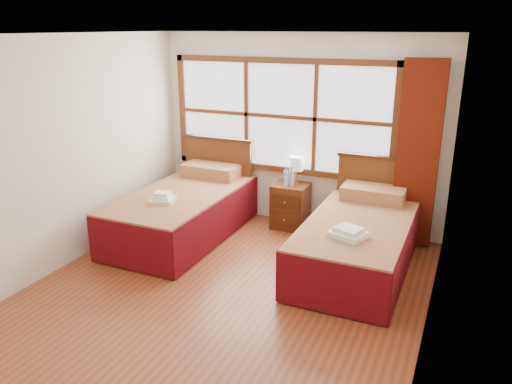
% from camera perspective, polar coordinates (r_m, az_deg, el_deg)
% --- Properties ---
extents(floor, '(4.50, 4.50, 0.00)m').
position_cam_1_polar(floor, '(5.36, -3.70, -11.44)').
color(floor, brown).
rests_on(floor, ground).
extents(ceiling, '(4.50, 4.50, 0.00)m').
position_cam_1_polar(ceiling, '(4.65, -4.39, 17.55)').
color(ceiling, white).
rests_on(ceiling, wall_back).
extents(wall_back, '(4.00, 0.00, 4.00)m').
position_cam_1_polar(wall_back, '(6.86, 4.83, 6.87)').
color(wall_back, silver).
rests_on(wall_back, floor).
extents(wall_left, '(0.00, 4.50, 4.50)m').
position_cam_1_polar(wall_left, '(6.02, -21.15, 4.06)').
color(wall_left, silver).
rests_on(wall_left, floor).
extents(wall_right, '(0.00, 4.50, 4.50)m').
position_cam_1_polar(wall_right, '(4.33, 20.12, -1.14)').
color(wall_right, silver).
rests_on(wall_right, floor).
extents(window, '(3.16, 0.06, 1.56)m').
position_cam_1_polar(window, '(6.87, 2.78, 8.63)').
color(window, white).
rests_on(window, wall_back).
extents(curtain, '(0.50, 0.16, 2.30)m').
position_cam_1_polar(curtain, '(6.42, 18.00, 4.03)').
color(curtain, '#5B1509').
rests_on(curtain, wall_back).
extents(bed_left, '(1.17, 2.27, 1.14)m').
position_cam_1_polar(bed_left, '(6.70, -8.07, -2.02)').
color(bed_left, '#3B1F0C').
rests_on(bed_left, floor).
extents(bed_right, '(1.13, 2.20, 1.10)m').
position_cam_1_polar(bed_right, '(5.89, 11.66, -5.31)').
color(bed_right, '#3B1F0C').
rests_on(bed_right, floor).
extents(nightstand, '(0.47, 0.46, 0.62)m').
position_cam_1_polar(nightstand, '(6.89, 3.94, -1.60)').
color(nightstand, '#582C13').
rests_on(nightstand, floor).
extents(towels_left, '(0.34, 0.32, 0.12)m').
position_cam_1_polar(towels_left, '(6.24, -10.67, -0.67)').
color(towels_left, white).
rests_on(towels_left, bed_left).
extents(towels_right, '(0.42, 0.40, 0.10)m').
position_cam_1_polar(towels_right, '(5.27, 10.52, -4.60)').
color(towels_right, white).
rests_on(towels_right, bed_right).
extents(lamp, '(0.19, 0.19, 0.37)m').
position_cam_1_polar(lamp, '(6.80, 4.63, 3.18)').
color(lamp, gold).
rests_on(lamp, nightstand).
extents(bottle_near, '(0.06, 0.06, 0.23)m').
position_cam_1_polar(bottle_near, '(6.70, 3.45, 1.57)').
color(bottle_near, '#A6BFD5').
rests_on(bottle_near, nightstand).
extents(bottle_far, '(0.07, 0.07, 0.26)m').
position_cam_1_polar(bottle_far, '(6.72, 4.06, 1.72)').
color(bottle_far, '#A6BFD5').
rests_on(bottle_far, nightstand).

